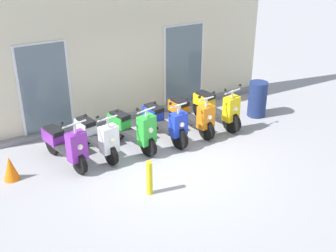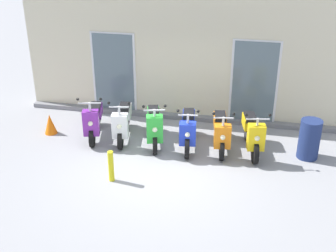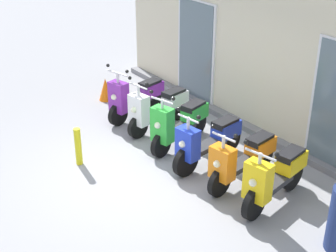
% 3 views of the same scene
% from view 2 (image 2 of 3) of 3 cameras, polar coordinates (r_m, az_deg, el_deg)
% --- Properties ---
extents(ground_plane, '(40.00, 40.00, 0.00)m').
position_cam_2_polar(ground_plane, '(10.03, -1.05, -5.47)').
color(ground_plane, '#939399').
extents(storefront_facade, '(8.70, 0.50, 4.04)m').
position_cam_2_polar(storefront_facade, '(11.89, 1.99, 9.99)').
color(storefront_facade, beige).
rests_on(storefront_facade, ground_plane).
extents(scooter_purple, '(0.73, 1.58, 1.26)m').
position_cam_2_polar(scooter_purple, '(11.35, -9.44, 0.81)').
color(scooter_purple, black).
rests_on(scooter_purple, ground_plane).
extents(scooter_white, '(0.63, 1.61, 1.21)m').
position_cam_2_polar(scooter_white, '(11.17, -5.79, 0.61)').
color(scooter_white, black).
rests_on(scooter_white, ground_plane).
extents(scooter_green, '(0.74, 1.57, 1.24)m').
position_cam_2_polar(scooter_green, '(10.87, -1.78, 0.11)').
color(scooter_green, black).
rests_on(scooter_green, ground_plane).
extents(scooter_blue, '(0.58, 1.67, 1.20)m').
position_cam_2_polar(scooter_blue, '(10.75, 2.58, -0.37)').
color(scooter_blue, black).
rests_on(scooter_blue, ground_plane).
extents(scooter_orange, '(0.59, 1.65, 1.18)m').
position_cam_2_polar(scooter_orange, '(10.74, 6.76, -0.61)').
color(scooter_orange, black).
rests_on(scooter_orange, ground_plane).
extents(scooter_yellow, '(0.66, 1.61, 1.21)m').
position_cam_2_polar(scooter_yellow, '(10.67, 10.69, -0.89)').
color(scooter_yellow, black).
rests_on(scooter_yellow, ground_plane).
extents(traffic_cone, '(0.32, 0.32, 0.52)m').
position_cam_2_polar(traffic_cone, '(11.84, -14.80, 0.25)').
color(traffic_cone, orange).
rests_on(traffic_cone, ground_plane).
extents(curb_bollard, '(0.12, 0.12, 0.70)m').
position_cam_2_polar(curb_bollard, '(9.52, -7.28, -5.11)').
color(curb_bollard, yellow).
rests_on(curb_bollard, ground_plane).
extents(trash_bin, '(0.49, 0.49, 0.94)m').
position_cam_2_polar(trash_bin, '(10.75, 17.58, -1.60)').
color(trash_bin, navy).
rests_on(trash_bin, ground_plane).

